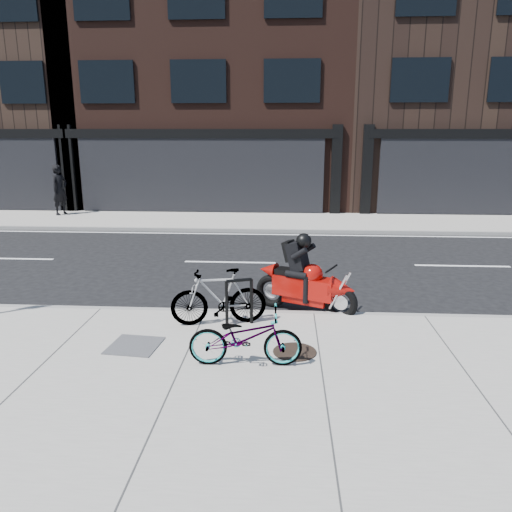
# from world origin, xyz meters

# --- Properties ---
(ground) EXTENTS (120.00, 120.00, 0.00)m
(ground) POSITION_xyz_m (0.00, 0.00, 0.00)
(ground) COLOR black
(ground) RESTS_ON ground
(sidewalk_near) EXTENTS (60.00, 6.00, 0.13)m
(sidewalk_near) POSITION_xyz_m (0.00, -5.00, 0.07)
(sidewalk_near) COLOR gray
(sidewalk_near) RESTS_ON ground
(sidewalk_far) EXTENTS (60.00, 3.50, 0.13)m
(sidewalk_far) POSITION_xyz_m (0.00, 7.75, 0.07)
(sidewalk_far) COLOR gray
(sidewalk_far) RESTS_ON ground
(building_midwest) EXTENTS (10.00, 10.00, 12.00)m
(building_midwest) POSITION_xyz_m (-12.00, 14.50, 6.00)
(building_midwest) COLOR black
(building_midwest) RESTS_ON ground
(building_center) EXTENTS (12.00, 10.00, 14.50)m
(building_center) POSITION_xyz_m (-2.00, 14.50, 7.25)
(building_center) COLOR black
(building_center) RESTS_ON ground
(building_mideast) EXTENTS (12.00, 10.00, 12.50)m
(building_mideast) POSITION_xyz_m (10.00, 14.50, 6.25)
(building_mideast) COLOR black
(building_mideast) RESTS_ON ground
(bike_rack) EXTENTS (0.47, 0.21, 0.82)m
(bike_rack) POSITION_xyz_m (0.69, -2.60, 0.61)
(bike_rack) COLOR black
(bike_rack) RESTS_ON sidewalk_near
(bicycle_front) EXTENTS (1.63, 0.62, 0.84)m
(bicycle_front) POSITION_xyz_m (0.92, -4.11, 0.55)
(bicycle_front) COLOR gray
(bicycle_front) RESTS_ON sidewalk_near
(bicycle_rear) EXTENTS (1.70, 0.78, 0.99)m
(bicycle_rear) POSITION_xyz_m (0.33, -2.60, 0.62)
(bicycle_rear) COLOR gray
(bicycle_rear) RESTS_ON sidewalk_near
(motorcycle) EXTENTS (1.95, 1.16, 1.55)m
(motorcycle) POSITION_xyz_m (1.92, -1.64, 0.63)
(motorcycle) COLOR black
(motorcycle) RESTS_ON ground
(pedestrian) EXTENTS (0.70, 0.83, 1.95)m
(pedestrian) POSITION_xyz_m (-7.44, 8.45, 1.11)
(pedestrian) COLOR black
(pedestrian) RESTS_ON sidewalk_far
(manhole_cover) EXTENTS (0.82, 0.82, 0.02)m
(manhole_cover) POSITION_xyz_m (1.63, -3.66, 0.14)
(manhole_cover) COLOR black
(manhole_cover) RESTS_ON sidewalk_near
(utility_grate) EXTENTS (0.82, 0.82, 0.02)m
(utility_grate) POSITION_xyz_m (-0.86, -3.59, 0.14)
(utility_grate) COLOR #535355
(utility_grate) RESTS_ON sidewalk_near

